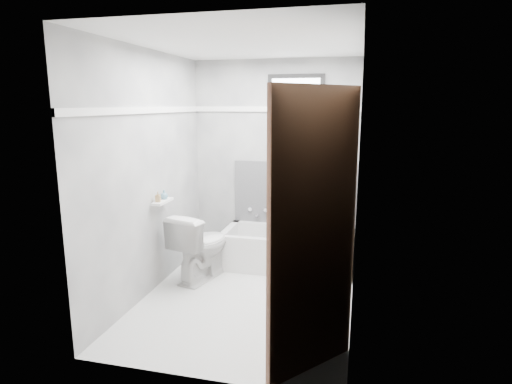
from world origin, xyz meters
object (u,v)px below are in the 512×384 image
(toilet, at_px, (201,246))
(soap_bottle_a, at_px, (158,197))
(bathtub, at_px, (287,249))
(soap_bottle_b, at_px, (164,195))
(door, at_px, (350,253))
(office_chair, at_px, (310,215))

(toilet, relative_size, soap_bottle_a, 6.94)
(bathtub, xyz_separation_m, soap_bottle_b, (-1.17, -0.74, 0.75))
(door, xyz_separation_m, soap_bottle_b, (-1.92, 1.47, -0.04))
(bathtub, relative_size, door, 0.75)
(soap_bottle_a, relative_size, soap_bottle_b, 1.08)
(bathtub, bearing_deg, toilet, -146.53)
(soap_bottle_b, bearing_deg, toilet, 29.34)
(door, height_order, soap_bottle_a, door)
(soap_bottle_a, height_order, soap_bottle_b, soap_bottle_a)
(office_chair, xyz_separation_m, soap_bottle_a, (-1.42, -0.93, 0.33))
(office_chair, bearing_deg, toilet, -130.57)
(office_chair, bearing_deg, bathtub, -148.40)
(bathtub, bearing_deg, office_chair, 11.20)
(bathtub, height_order, soap_bottle_a, soap_bottle_a)
(soap_bottle_a, bearing_deg, bathtub, 37.00)
(office_chair, distance_m, toilet, 1.29)
(soap_bottle_a, bearing_deg, toilet, 44.99)
(soap_bottle_a, distance_m, soap_bottle_b, 0.14)
(toilet, xyz_separation_m, soap_bottle_a, (-0.32, -0.32, 0.60))
(door, bearing_deg, soap_bottle_a, 145.32)
(bathtub, distance_m, toilet, 1.03)
(toilet, bearing_deg, door, 149.47)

